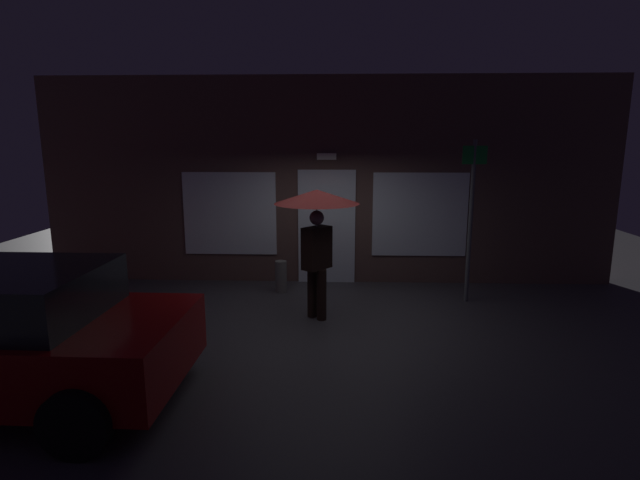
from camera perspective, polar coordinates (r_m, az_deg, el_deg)
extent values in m
plane|color=#423F44|center=(7.71, 0.33, -9.36)|extent=(18.00, 18.00, 0.00)
cube|color=brown|center=(9.59, 0.81, 6.79)|extent=(10.97, 0.30, 3.93)
cube|color=white|center=(9.53, 0.77, 1.51)|extent=(1.10, 0.04, 2.20)
cube|color=white|center=(9.72, -10.37, 3.01)|extent=(1.80, 0.04, 1.60)
cube|color=white|center=(9.62, 11.46, 2.88)|extent=(1.80, 0.04, 1.60)
cube|color=white|center=(9.32, 0.78, 9.64)|extent=(0.36, 0.16, 0.12)
cylinder|color=black|center=(7.65, 0.19, -6.35)|extent=(0.15, 0.15, 0.80)
cylinder|color=black|center=(7.78, -0.92, -6.05)|extent=(0.15, 0.15, 0.80)
cube|color=black|center=(7.53, -0.38, -0.92)|extent=(0.48, 0.51, 0.65)
cube|color=silver|center=(7.45, -1.17, -1.05)|extent=(0.10, 0.12, 0.52)
cube|color=red|center=(7.46, -1.17, -1.20)|extent=(0.05, 0.05, 0.42)
sphere|color=#A67D7B|center=(7.44, -0.38, 2.58)|extent=(0.22, 0.22, 0.22)
cylinder|color=slate|center=(7.44, -0.38, 2.56)|extent=(0.02, 0.02, 0.86)
cone|color=#4C0C0C|center=(7.40, -0.38, 5.04)|extent=(1.29, 1.29, 0.21)
cylinder|color=black|center=(6.51, -18.44, -10.95)|extent=(0.64, 0.23, 0.64)
cylinder|color=black|center=(5.04, -26.29, -18.40)|extent=(0.64, 0.23, 0.64)
cylinder|color=#595B60|center=(8.70, 16.98, 1.93)|extent=(0.07, 0.07, 2.76)
cube|color=#198C33|center=(8.58, 17.45, 9.35)|extent=(0.40, 0.02, 0.30)
cylinder|color=slate|center=(9.08, -4.53, -4.24)|extent=(0.21, 0.21, 0.59)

